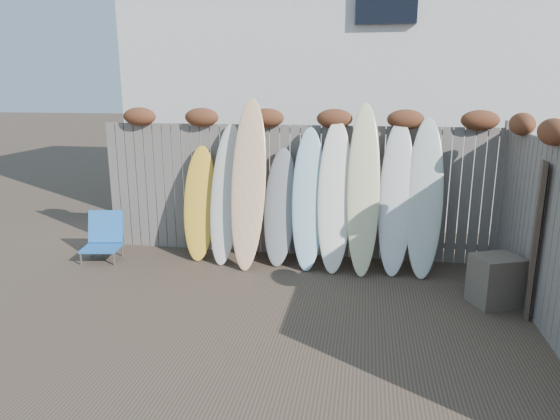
% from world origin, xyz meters
% --- Properties ---
extents(ground, '(80.00, 80.00, 0.00)m').
position_xyz_m(ground, '(0.00, 0.00, 0.00)').
color(ground, '#493A2D').
extents(back_fence, '(6.05, 0.28, 2.24)m').
position_xyz_m(back_fence, '(0.06, 2.39, 1.18)').
color(back_fence, slate).
rests_on(back_fence, ground).
extents(right_fence, '(0.28, 4.40, 2.24)m').
position_xyz_m(right_fence, '(2.99, 0.25, 1.14)').
color(right_fence, slate).
rests_on(right_fence, ground).
extents(house, '(8.50, 5.50, 6.33)m').
position_xyz_m(house, '(0.50, 6.50, 3.20)').
color(house, silver).
rests_on(house, ground).
extents(beach_chair, '(0.62, 0.65, 0.71)m').
position_xyz_m(beach_chair, '(-2.81, 1.72, 0.33)').
color(beach_chair, '#2363AF').
rests_on(beach_chair, ground).
extents(wooden_crate, '(0.64, 0.59, 0.60)m').
position_xyz_m(wooden_crate, '(2.66, 0.97, 0.30)').
color(wooden_crate, brown).
rests_on(wooden_crate, ground).
extents(lattice_panel, '(0.36, 1.15, 1.77)m').
position_xyz_m(lattice_panel, '(3.06, 1.11, 0.89)').
color(lattice_panel, '#392922').
rests_on(lattice_panel, ground).
extents(surfboard_0, '(0.54, 0.64, 1.69)m').
position_xyz_m(surfboard_0, '(-1.38, 2.05, 0.84)').
color(surfboard_0, gold).
rests_on(surfboard_0, ground).
extents(surfboard_1, '(0.51, 0.75, 2.03)m').
position_xyz_m(surfboard_1, '(-0.95, 1.99, 1.02)').
color(surfboard_1, beige).
rests_on(surfboard_1, ground).
extents(surfboard_2, '(0.53, 0.86, 2.40)m').
position_xyz_m(surfboard_2, '(-0.58, 1.89, 1.20)').
color(surfboard_2, '#E3B37F').
rests_on(surfboard_2, ground).
extents(surfboard_3, '(0.50, 0.62, 1.68)m').
position_xyz_m(surfboard_3, '(-0.14, 2.02, 0.84)').
color(surfboard_3, gray).
rests_on(surfboard_3, ground).
extents(surfboard_4, '(0.51, 0.73, 1.99)m').
position_xyz_m(surfboard_4, '(0.28, 1.96, 1.00)').
color(surfboard_4, '#A4CFE0').
rests_on(surfboard_4, ground).
extents(surfboard_5, '(0.50, 0.76, 2.11)m').
position_xyz_m(surfboard_5, '(0.66, 1.94, 1.05)').
color(surfboard_5, white).
rests_on(surfboard_5, ground).
extents(surfboard_6, '(0.48, 0.84, 2.34)m').
position_xyz_m(surfboard_6, '(1.05, 1.92, 1.17)').
color(surfboard_6, beige).
rests_on(surfboard_6, ground).
extents(surfboard_7, '(0.52, 0.77, 2.11)m').
position_xyz_m(surfboard_7, '(1.50, 1.97, 1.05)').
color(surfboard_7, silver).
rests_on(surfboard_7, ground).
extents(surfboard_8, '(0.53, 0.78, 2.15)m').
position_xyz_m(surfboard_8, '(1.89, 1.95, 1.08)').
color(surfboard_8, silver).
rests_on(surfboard_8, ground).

